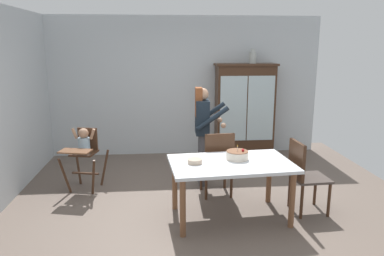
# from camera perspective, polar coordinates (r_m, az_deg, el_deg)

# --- Properties ---
(ground_plane) EXTENTS (6.24, 6.24, 0.00)m
(ground_plane) POSITION_cam_1_polar(r_m,az_deg,el_deg) (5.10, 0.95, -12.23)
(ground_plane) COLOR #66564C
(wall_back) EXTENTS (5.32, 0.06, 2.70)m
(wall_back) POSITION_cam_1_polar(r_m,az_deg,el_deg) (7.29, -1.16, 6.44)
(wall_back) COLOR silver
(wall_back) RESTS_ON ground_plane
(china_cabinet) EXTENTS (1.17, 0.48, 1.81)m
(china_cabinet) POSITION_cam_1_polar(r_m,az_deg,el_deg) (7.26, 8.13, 2.78)
(china_cabinet) COLOR #422819
(china_cabinet) RESTS_ON ground_plane
(ceramic_vase) EXTENTS (0.13, 0.13, 0.27)m
(ceramic_vase) POSITION_cam_1_polar(r_m,az_deg,el_deg) (7.19, 9.38, 10.79)
(ceramic_vase) COLOR #B2B7B2
(ceramic_vase) RESTS_ON china_cabinet
(high_chair_with_toddler) EXTENTS (0.69, 0.78, 0.95)m
(high_chair_with_toddler) POSITION_cam_1_polar(r_m,az_deg,el_deg) (5.73, -16.39, -2.94)
(high_chair_with_toddler) COLOR #422819
(high_chair_with_toddler) RESTS_ON ground_plane
(adult_person) EXTENTS (0.51, 0.49, 1.53)m
(adult_person) POSITION_cam_1_polar(r_m,az_deg,el_deg) (5.63, 1.66, 0.60)
(adult_person) COLOR #47474C
(adult_person) RESTS_ON ground_plane
(dining_table) EXTENTS (1.57, 1.04, 0.74)m
(dining_table) POSITION_cam_1_polar(r_m,az_deg,el_deg) (4.62, 6.03, -6.37)
(dining_table) COLOR silver
(dining_table) RESTS_ON ground_plane
(birthday_cake) EXTENTS (0.28, 0.28, 0.19)m
(birthday_cake) POSITION_cam_1_polar(r_m,az_deg,el_deg) (4.70, 7.02, -4.17)
(birthday_cake) COLOR beige
(birthday_cake) RESTS_ON dining_table
(serving_bowl) EXTENTS (0.18, 0.18, 0.05)m
(serving_bowl) POSITION_cam_1_polar(r_m,az_deg,el_deg) (4.51, 0.44, -5.16)
(serving_bowl) COLOR #C6AD93
(serving_bowl) RESTS_ON dining_table
(dining_chair_far_side) EXTENTS (0.47, 0.47, 0.96)m
(dining_chair_far_side) POSITION_cam_1_polar(r_m,az_deg,el_deg) (5.27, 4.02, -4.92)
(dining_chair_far_side) COLOR #422819
(dining_chair_far_side) RESTS_ON ground_plane
(dining_chair_right_end) EXTENTS (0.47, 0.47, 0.96)m
(dining_chair_right_end) POSITION_cam_1_polar(r_m,az_deg,el_deg) (4.99, 16.83, -6.50)
(dining_chair_right_end) COLOR #422819
(dining_chair_right_end) RESTS_ON ground_plane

